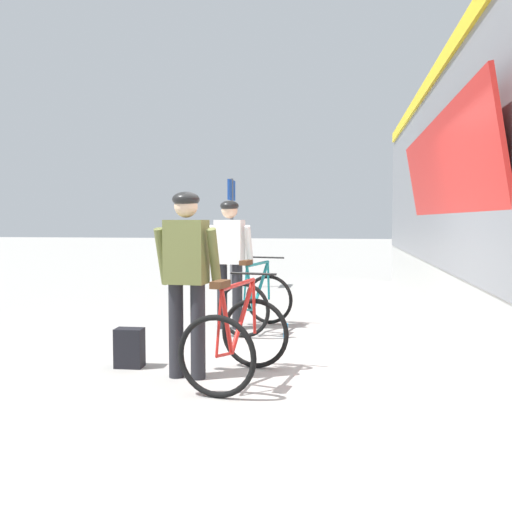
{
  "coord_description": "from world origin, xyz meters",
  "views": [
    {
      "loc": [
        0.39,
        -5.55,
        1.5
      ],
      "look_at": [
        -0.66,
        1.39,
        1.05
      ],
      "focal_mm": 39.6,
      "sensor_mm": 36.0,
      "label": 1
    }
  ],
  "objects_px": {
    "cyclist_near_in_olive": "(187,267)",
    "cyclist_far_in_white": "(230,253)",
    "bicycle_near_red": "(237,339)",
    "platform_sign_post": "(232,214)",
    "bicycle_far_teal": "(257,301)",
    "backpack_on_platform": "(129,348)",
    "water_bottle_near_the_bikes": "(286,331)"
  },
  "relations": [
    {
      "from": "cyclist_near_in_olive",
      "to": "cyclist_far_in_white",
      "type": "relative_size",
      "value": 1.0
    },
    {
      "from": "cyclist_far_in_white",
      "to": "bicycle_near_red",
      "type": "height_order",
      "value": "cyclist_far_in_white"
    },
    {
      "from": "cyclist_near_in_olive",
      "to": "platform_sign_post",
      "type": "height_order",
      "value": "platform_sign_post"
    },
    {
      "from": "cyclist_near_in_olive",
      "to": "bicycle_far_teal",
      "type": "distance_m",
      "value": 2.49
    },
    {
      "from": "cyclist_far_in_white",
      "to": "backpack_on_platform",
      "type": "bearing_deg",
      "value": -105.85
    },
    {
      "from": "bicycle_near_red",
      "to": "platform_sign_post",
      "type": "xyz_separation_m",
      "value": [
        -1.44,
        7.1,
        1.22
      ]
    },
    {
      "from": "bicycle_near_red",
      "to": "bicycle_far_teal",
      "type": "relative_size",
      "value": 0.99
    },
    {
      "from": "cyclist_near_in_olive",
      "to": "cyclist_far_in_white",
      "type": "distance_m",
      "value": 2.44
    },
    {
      "from": "bicycle_far_teal",
      "to": "bicycle_near_red",
      "type": "bearing_deg",
      "value": -85.78
    },
    {
      "from": "cyclist_near_in_olive",
      "to": "bicycle_far_teal",
      "type": "xyz_separation_m",
      "value": [
        0.31,
        2.38,
        -0.65
      ]
    },
    {
      "from": "cyclist_far_in_white",
      "to": "water_bottle_near_the_bikes",
      "type": "xyz_separation_m",
      "value": [
        0.82,
        -0.48,
        -0.96
      ]
    },
    {
      "from": "cyclist_far_in_white",
      "to": "platform_sign_post",
      "type": "xyz_separation_m",
      "value": [
        -0.87,
        4.6,
        0.57
      ]
    },
    {
      "from": "bicycle_near_red",
      "to": "bicycle_far_teal",
      "type": "distance_m",
      "value": 2.45
    },
    {
      "from": "backpack_on_platform",
      "to": "water_bottle_near_the_bikes",
      "type": "xyz_separation_m",
      "value": [
        1.43,
        1.68,
        -0.11
      ]
    },
    {
      "from": "bicycle_near_red",
      "to": "cyclist_far_in_white",
      "type": "bearing_deg",
      "value": 102.73
    },
    {
      "from": "platform_sign_post",
      "to": "cyclist_near_in_olive",
      "type": "bearing_deg",
      "value": -82.37
    },
    {
      "from": "bicycle_near_red",
      "to": "platform_sign_post",
      "type": "distance_m",
      "value": 7.35
    },
    {
      "from": "bicycle_near_red",
      "to": "bicycle_far_teal",
      "type": "xyz_separation_m",
      "value": [
        -0.18,
        2.44,
        0.0
      ]
    },
    {
      "from": "bicycle_far_teal",
      "to": "cyclist_far_in_white",
      "type": "bearing_deg",
      "value": 170.83
    },
    {
      "from": "bicycle_far_teal",
      "to": "backpack_on_platform",
      "type": "bearing_deg",
      "value": -115.47
    },
    {
      "from": "cyclist_near_in_olive",
      "to": "cyclist_far_in_white",
      "type": "height_order",
      "value": "same"
    },
    {
      "from": "cyclist_far_in_white",
      "to": "bicycle_near_red",
      "type": "bearing_deg",
      "value": -77.27
    },
    {
      "from": "cyclist_far_in_white",
      "to": "backpack_on_platform",
      "type": "height_order",
      "value": "cyclist_far_in_white"
    },
    {
      "from": "bicycle_far_teal",
      "to": "water_bottle_near_the_bikes",
      "type": "distance_m",
      "value": 0.68
    },
    {
      "from": "cyclist_near_in_olive",
      "to": "bicycle_far_teal",
      "type": "height_order",
      "value": "cyclist_near_in_olive"
    },
    {
      "from": "cyclist_near_in_olive",
      "to": "backpack_on_platform",
      "type": "xyz_separation_m",
      "value": [
        -0.68,
        0.28,
        -0.85
      ]
    },
    {
      "from": "cyclist_far_in_white",
      "to": "platform_sign_post",
      "type": "height_order",
      "value": "platform_sign_post"
    },
    {
      "from": "cyclist_near_in_olive",
      "to": "backpack_on_platform",
      "type": "relative_size",
      "value": 4.4
    },
    {
      "from": "bicycle_near_red",
      "to": "backpack_on_platform",
      "type": "bearing_deg",
      "value": 163.73
    },
    {
      "from": "bicycle_near_red",
      "to": "water_bottle_near_the_bikes",
      "type": "bearing_deg",
      "value": 82.81
    },
    {
      "from": "water_bottle_near_the_bikes",
      "to": "platform_sign_post",
      "type": "bearing_deg",
      "value": 108.41
    },
    {
      "from": "cyclist_far_in_white",
      "to": "water_bottle_near_the_bikes",
      "type": "bearing_deg",
      "value": -30.43
    }
  ]
}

